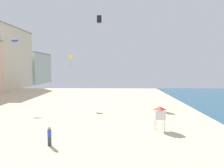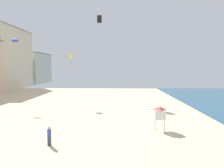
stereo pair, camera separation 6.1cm
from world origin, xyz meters
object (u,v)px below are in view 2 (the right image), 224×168
at_px(lifeguard_stand, 160,113).
at_px(kite_yellow_delta, 71,57).
at_px(kite_blue_parafoil, 15,41).
at_px(kite_black_box, 99,19).
at_px(kite_flyer, 49,135).

xyz_separation_m(lifeguard_stand, kite_yellow_delta, (-12.92, 16.38, 6.63)).
distance_m(kite_blue_parafoil, kite_black_box, 17.48).
relative_size(kite_blue_parafoil, kite_black_box, 0.91).
height_order(kite_flyer, lifeguard_stand, lifeguard_stand).
bearing_deg(kite_black_box, kite_blue_parafoil, -149.37).
relative_size(kite_yellow_delta, kite_black_box, 1.56).
bearing_deg(lifeguard_stand, kite_yellow_delta, 130.79).
height_order(kite_flyer, kite_black_box, kite_black_box).
bearing_deg(kite_yellow_delta, lifeguard_stand, -51.75).
xyz_separation_m(kite_yellow_delta, kite_blue_parafoil, (-9.68, -0.76, 2.93)).
bearing_deg(kite_blue_parafoil, kite_black_box, 30.63).
xyz_separation_m(kite_flyer, kite_black_box, (1.95, 28.94, 15.94)).
bearing_deg(lifeguard_stand, kite_blue_parafoil, 147.88).
relative_size(kite_flyer, lifeguard_stand, 0.64).
distance_m(lifeguard_stand, kite_black_box, 29.58).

